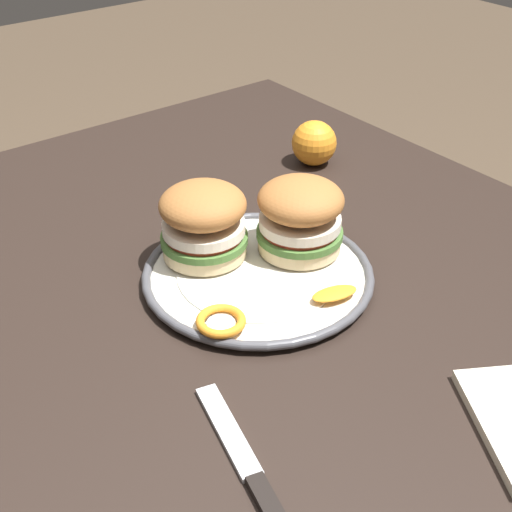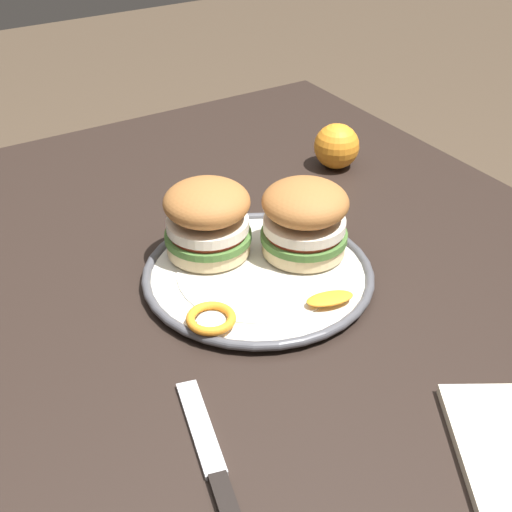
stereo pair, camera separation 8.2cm
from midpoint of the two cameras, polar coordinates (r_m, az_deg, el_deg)
The scene contains 8 objects.
dining_table at distance 1.02m, azimuth -3.22°, elevation -6.13°, with size 1.11×0.97×0.76m.
dinner_plate at distance 0.93m, azimuth -2.52°, elevation -1.64°, with size 0.30×0.30×0.02m.
sandwich_half_left at distance 0.94m, azimuth -6.70°, elevation 2.75°, with size 0.16×0.16×0.10m.
sandwich_half_right at distance 0.94m, azimuth 1.06°, elevation 3.19°, with size 0.15×0.15×0.10m.
orange_peel_curled at distance 0.84m, azimuth -5.62°, elevation -5.28°, with size 0.08×0.08×0.01m.
orange_peel_strip_long at distance 0.88m, azimuth 3.61°, elevation -3.07°, with size 0.04×0.07×0.01m.
whole_orange at distance 1.22m, azimuth 2.71°, elevation 8.91°, with size 0.08×0.08×0.08m, color orange.
table_knife at distance 0.70m, azimuth -3.81°, elevation -17.12°, with size 0.22×0.07×0.01m.
Camera 1 is at (0.63, -0.47, 1.30)m, focal length 50.35 mm.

